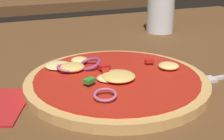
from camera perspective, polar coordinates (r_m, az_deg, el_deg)
The scene contains 3 objects.
dining_table at distance 0.53m, azimuth -3.40°, elevation -3.74°, with size 1.30×0.99×0.04m.
pizza at distance 0.49m, azimuth 0.64°, elevation -1.90°, with size 0.28×0.28×0.03m.
beer_glass at distance 0.82m, azimuth 8.52°, elevation 9.67°, with size 0.07×0.07×0.10m.
Camera 1 is at (-0.15, -0.46, 0.24)m, focal length 51.83 mm.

